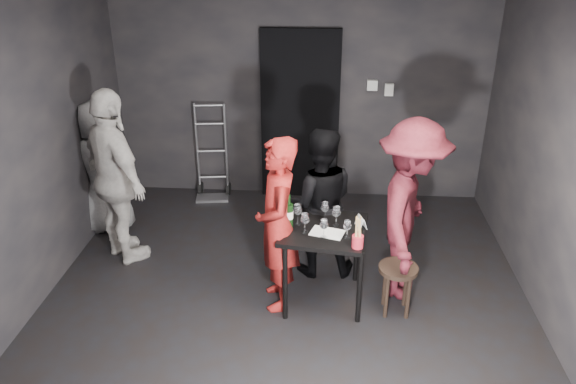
# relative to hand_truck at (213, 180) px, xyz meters

# --- Properties ---
(floor) EXTENTS (4.50, 5.00, 0.02)m
(floor) POSITION_rel_hand_truck_xyz_m (1.10, -2.29, -0.22)
(floor) COLOR black
(floor) RESTS_ON ground
(wall_back) EXTENTS (4.50, 0.04, 2.70)m
(wall_back) POSITION_rel_hand_truck_xyz_m (1.10, 0.21, 1.13)
(wall_back) COLOR black
(wall_back) RESTS_ON ground
(wall_left) EXTENTS (0.04, 5.00, 2.70)m
(wall_left) POSITION_rel_hand_truck_xyz_m (-1.15, -2.29, 1.13)
(wall_left) COLOR black
(wall_left) RESTS_ON ground
(wall_right) EXTENTS (0.04, 5.00, 2.70)m
(wall_right) POSITION_rel_hand_truck_xyz_m (3.35, -2.29, 1.13)
(wall_right) COLOR black
(wall_right) RESTS_ON ground
(doorway) EXTENTS (0.95, 0.10, 2.10)m
(doorway) POSITION_rel_hand_truck_xyz_m (1.10, 0.15, 0.83)
(doorway) COLOR black
(doorway) RESTS_ON ground
(wallbox_upper) EXTENTS (0.12, 0.06, 0.12)m
(wallbox_upper) POSITION_rel_hand_truck_xyz_m (1.95, 0.16, 1.23)
(wallbox_upper) COLOR #B7B7B2
(wallbox_upper) RESTS_ON wall_back
(wallbox_lower) EXTENTS (0.10, 0.06, 0.14)m
(wallbox_lower) POSITION_rel_hand_truck_xyz_m (2.15, 0.16, 1.18)
(wallbox_lower) COLOR #B7B7B2
(wallbox_lower) RESTS_ON wall_back
(hand_truck) EXTENTS (0.41, 0.34, 1.22)m
(hand_truck) POSITION_rel_hand_truck_xyz_m (0.00, 0.00, 0.00)
(hand_truck) COLOR #B2B2B7
(hand_truck) RESTS_ON floor
(tasting_table) EXTENTS (0.72, 0.72, 0.75)m
(tasting_table) POSITION_rel_hand_truck_xyz_m (1.43, -2.09, 0.43)
(tasting_table) COLOR black
(tasting_table) RESTS_ON floor
(stool) EXTENTS (0.35, 0.35, 0.47)m
(stool) POSITION_rel_hand_truck_xyz_m (2.09, -2.24, 0.15)
(stool) COLOR black
(stool) RESTS_ON floor
(server_red) EXTENTS (0.52, 0.69, 1.71)m
(server_red) POSITION_rel_hand_truck_xyz_m (1.02, -2.16, 0.64)
(server_red) COLOR #A51D1A
(server_red) RESTS_ON floor
(woman_black) EXTENTS (0.76, 0.46, 1.51)m
(woman_black) POSITION_rel_hand_truck_xyz_m (1.37, -1.60, 0.53)
(woman_black) COLOR black
(woman_black) RESTS_ON floor
(man_maroon) EXTENTS (0.85, 1.35, 1.94)m
(man_maroon) POSITION_rel_hand_truck_xyz_m (2.19, -1.92, 0.75)
(man_maroon) COLOR #591721
(man_maroon) RESTS_ON floor
(bystander_cream) EXTENTS (1.34, 1.32, 2.17)m
(bystander_cream) POSITION_rel_hand_truck_xyz_m (-0.63, -1.51, 0.86)
(bystander_cream) COLOR beige
(bystander_cream) RESTS_ON floor
(bystander_grey) EXTENTS (0.83, 0.58, 1.53)m
(bystander_grey) POSITION_rel_hand_truck_xyz_m (-1.02, -0.92, 0.54)
(bystander_grey) COLOR gray
(bystander_grey) RESTS_ON floor
(tasting_mat) EXTENTS (0.32, 0.26, 0.00)m
(tasting_mat) POSITION_rel_hand_truck_xyz_m (1.46, -2.18, 0.53)
(tasting_mat) COLOR white
(tasting_mat) RESTS_ON tasting_table
(wine_glass_a) EXTENTS (0.10, 0.10, 0.20)m
(wine_glass_a) POSITION_rel_hand_truck_xyz_m (1.26, -2.18, 0.63)
(wine_glass_a) COLOR white
(wine_glass_a) RESTS_ON tasting_table
(wine_glass_b) EXTENTS (0.09, 0.09, 0.21)m
(wine_glass_b) POSITION_rel_hand_truck_xyz_m (1.19, -2.03, 0.64)
(wine_glass_b) COLOR white
(wine_glass_b) RESTS_ON tasting_table
(wine_glass_c) EXTENTS (0.10, 0.10, 0.20)m
(wine_glass_c) POSITION_rel_hand_truck_xyz_m (1.43, -1.94, 0.63)
(wine_glass_c) COLOR white
(wine_glass_c) RESTS_ON tasting_table
(wine_glass_d) EXTENTS (0.09, 0.09, 0.19)m
(wine_glass_d) POSITION_rel_hand_truck_xyz_m (1.43, -2.26, 0.62)
(wine_glass_d) COLOR white
(wine_glass_d) RESTS_ON tasting_table
(wine_glass_e) EXTENTS (0.08, 0.08, 0.18)m
(wine_glass_e) POSITION_rel_hand_truck_xyz_m (1.63, -2.25, 0.62)
(wine_glass_e) COLOR white
(wine_glass_e) RESTS_ON tasting_table
(wine_glass_f) EXTENTS (0.09, 0.09, 0.21)m
(wine_glass_f) POSITION_rel_hand_truck_xyz_m (1.53, -2.04, 0.63)
(wine_glass_f) COLOR white
(wine_glass_f) RESTS_ON tasting_table
(wine_bottle) EXTENTS (0.08, 0.08, 0.31)m
(wine_bottle) POSITION_rel_hand_truck_xyz_m (1.12, -2.09, 0.65)
(wine_bottle) COLOR black
(wine_bottle) RESTS_ON tasting_table
(breadstick_cup) EXTENTS (0.10, 0.10, 0.30)m
(breadstick_cup) POSITION_rel_hand_truck_xyz_m (1.71, -2.40, 0.66)
(breadstick_cup) COLOR red
(breadstick_cup) RESTS_ON tasting_table
(reserved_card) EXTENTS (0.12, 0.15, 0.10)m
(reserved_card) POSITION_rel_hand_truck_xyz_m (1.74, -2.05, 0.58)
(reserved_card) COLOR white
(reserved_card) RESTS_ON tasting_table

